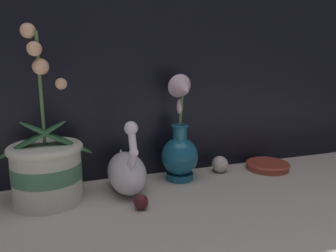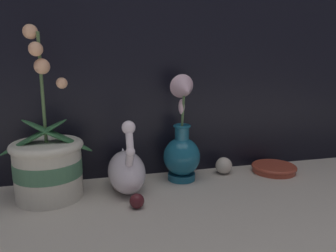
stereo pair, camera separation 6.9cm
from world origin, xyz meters
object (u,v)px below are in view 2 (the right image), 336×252
blue_vase (182,146)px  glass_sphere (224,166)px  swan_figurine (126,169)px  amber_dish (274,168)px  orchid_potted_plant (48,163)px

blue_vase → glass_sphere: size_ratio=5.97×
swan_figurine → amber_dish: swan_figurine is taller
swan_figurine → glass_sphere: bearing=10.4°
glass_sphere → amber_dish: 0.16m
orchid_potted_plant → glass_sphere: size_ratio=8.33×
swan_figurine → blue_vase: bearing=12.3°
blue_vase → glass_sphere: bearing=8.0°
glass_sphere → amber_dish: (0.16, -0.03, -0.01)m
orchid_potted_plant → amber_dish: bearing=2.3°
blue_vase → amber_dish: bearing=-1.0°
amber_dish → swan_figurine: bearing=-176.2°
swan_figurine → glass_sphere: 0.32m
swan_figurine → amber_dish: size_ratio=1.47×
blue_vase → orchid_potted_plant: bearing=-174.9°
orchid_potted_plant → blue_vase: bearing=5.1°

